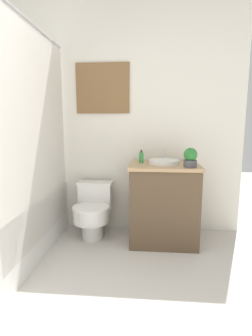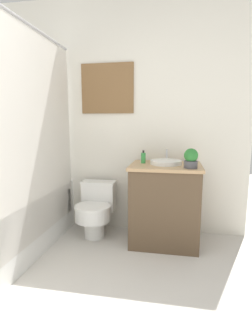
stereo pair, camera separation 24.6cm
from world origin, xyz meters
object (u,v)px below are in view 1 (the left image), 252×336
object	(u,v)px
toilet	(93,209)
sink	(164,162)
soap_bottle	(141,158)
potted_plant	(190,158)

from	to	relation	value
toilet	sink	world-z (taller)	sink
soap_bottle	toilet	bearing A→B (deg)	-176.40
potted_plant	soap_bottle	bearing A→B (deg)	153.50
sink	soap_bottle	size ratio (longest dim) A/B	2.65
potted_plant	sink	bearing A→B (deg)	140.38
soap_bottle	potted_plant	bearing A→B (deg)	-26.50
toilet	potted_plant	distance (m)	1.14
sink	toilet	bearing A→B (deg)	179.38
soap_bottle	sink	bearing A→B (deg)	-9.84
toilet	soap_bottle	world-z (taller)	soap_bottle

